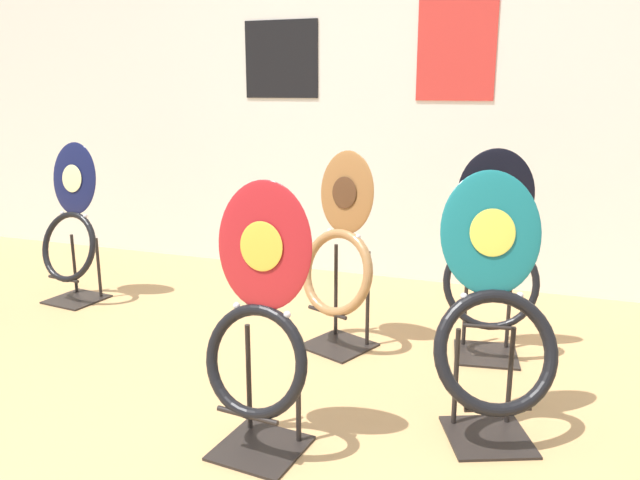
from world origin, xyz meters
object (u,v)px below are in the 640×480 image
object	(u,v)px
toilet_seat_display_navy_moon	(72,227)
toilet_seat_display_jazz_black	(492,262)
toilet_seat_display_woodgrain	(340,256)
toilet_seat_display_crimson_swirl	(259,327)
toilet_seat_display_teal_sax	(494,323)

from	to	relation	value
toilet_seat_display_navy_moon	toilet_seat_display_jazz_black	size ratio (longest dim) A/B	0.96
toilet_seat_display_woodgrain	toilet_seat_display_crimson_swirl	size ratio (longest dim) A/B	1.01
toilet_seat_display_navy_moon	toilet_seat_display_crimson_swirl	world-z (taller)	toilet_seat_display_crimson_swirl
toilet_seat_display_jazz_black	toilet_seat_display_woodgrain	xyz separation A→B (m)	(-0.66, -0.13, 0.00)
toilet_seat_display_navy_moon	toilet_seat_display_crimson_swirl	size ratio (longest dim) A/B	0.99
toilet_seat_display_navy_moon	toilet_seat_display_teal_sax	world-z (taller)	toilet_seat_display_teal_sax
toilet_seat_display_navy_moon	toilet_seat_display_teal_sax	distance (m)	2.45
toilet_seat_display_teal_sax	toilet_seat_display_crimson_swirl	size ratio (longest dim) A/B	1.01
toilet_seat_display_woodgrain	toilet_seat_display_teal_sax	distance (m)	0.92
toilet_seat_display_jazz_black	toilet_seat_display_woodgrain	bearing A→B (deg)	-168.56
toilet_seat_display_woodgrain	toilet_seat_display_teal_sax	xyz separation A→B (m)	(0.73, -0.56, -0.02)
toilet_seat_display_navy_moon	toilet_seat_display_crimson_swirl	bearing A→B (deg)	-31.84
toilet_seat_display_jazz_black	toilet_seat_display_crimson_swirl	world-z (taller)	toilet_seat_display_jazz_black
toilet_seat_display_crimson_swirl	toilet_seat_display_jazz_black	bearing A→B (deg)	58.42
toilet_seat_display_teal_sax	toilet_seat_display_woodgrain	bearing A→B (deg)	142.62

